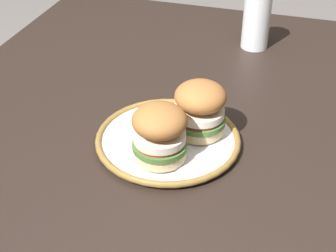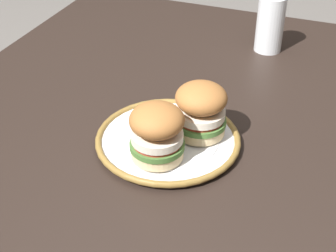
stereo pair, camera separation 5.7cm
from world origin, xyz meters
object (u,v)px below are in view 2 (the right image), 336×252
sandwich_half_right (157,132)px  dinner_plate (168,140)px  dining_table (168,164)px  sandwich_half_left (201,109)px  drinking_glass (270,27)px

sandwich_half_right → dinner_plate: bearing=3.4°
dining_table → dinner_plate: 0.11m
dining_table → sandwich_half_right: size_ratio=10.41×
dinner_plate → sandwich_half_right: 0.08m
dinner_plate → sandwich_half_left: bearing=-56.6°
dinner_plate → sandwich_half_left: (0.03, -0.05, 0.06)m
sandwich_half_left → sandwich_half_right: bearing=153.4°
dining_table → sandwich_half_left: 0.18m
sandwich_half_left → drinking_glass: drinking_glass is taller
dining_table → sandwich_half_left: sandwich_half_left is taller
dining_table → drinking_glass: (0.40, -0.11, 0.15)m
dining_table → dinner_plate: (-0.05, -0.02, 0.10)m
sandwich_half_right → sandwich_half_left: bearing=-26.6°
dining_table → sandwich_half_left: bearing=-103.4°
dinner_plate → drinking_glass: size_ratio=1.95×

